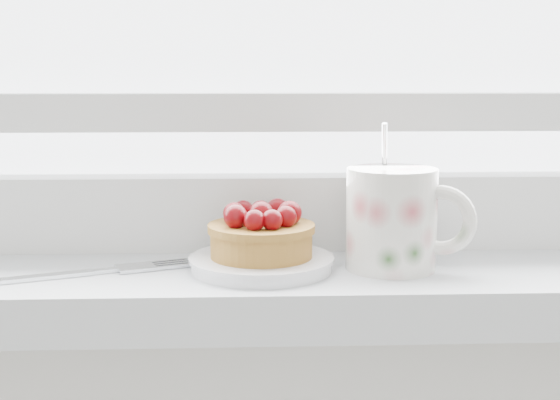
{
  "coord_description": "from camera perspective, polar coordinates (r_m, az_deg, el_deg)",
  "views": [
    {
      "loc": [
        -0.03,
        1.23,
        1.11
      ],
      "look_at": [
        -0.0,
        1.88,
        1.0
      ],
      "focal_mm": 50.0,
      "sensor_mm": 36.0,
      "label": 1
    }
  ],
  "objects": [
    {
      "name": "saucer",
      "position": [
        0.67,
        -1.36,
        -4.66
      ],
      "size": [
        0.12,
        0.12,
        0.01
      ],
      "primitive_type": "cylinder",
      "color": "white",
      "rests_on": "windowsill"
    },
    {
      "name": "raspberry_tart",
      "position": [
        0.66,
        -1.36,
        -2.42
      ],
      "size": [
        0.09,
        0.09,
        0.05
      ],
      "color": "brown",
      "rests_on": "saucer"
    },
    {
      "name": "floral_mug",
      "position": [
        0.67,
        8.39,
        -1.23
      ],
      "size": [
        0.12,
        0.1,
        0.12
      ],
      "color": "silver",
      "rests_on": "windowsill"
    },
    {
      "name": "fork",
      "position": [
        0.67,
        -15.0,
        -5.25
      ],
      "size": [
        0.2,
        0.09,
        0.0
      ],
      "color": "silver",
      "rests_on": "windowsill"
    }
  ]
}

